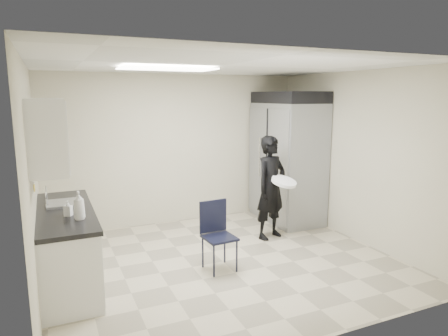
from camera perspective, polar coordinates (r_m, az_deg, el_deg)
name	(u,v)px	position (r m, az deg, el deg)	size (l,w,h in m)	color
floor	(223,261)	(5.59, -0.18, -13.20)	(4.50, 4.50, 0.00)	#B8AD90
ceiling	(223,66)	(5.14, -0.19, 14.43)	(4.50, 4.50, 0.00)	silver
back_wall	(177,149)	(7.07, -6.74, 2.66)	(4.50, 4.50, 0.00)	beige
left_wall	(33,183)	(4.79, -25.68, -1.92)	(4.00, 4.00, 0.00)	beige
right_wall	(357,157)	(6.44, 18.46, 1.47)	(4.00, 4.00, 0.00)	beige
ceiling_panel	(167,69)	(5.31, -8.11, 13.88)	(1.20, 0.60, 0.02)	white
lower_counter	(67,248)	(5.21, -21.52, -10.63)	(0.60, 1.90, 0.86)	silver
countertop	(64,212)	(5.08, -21.86, -5.82)	(0.64, 1.95, 0.05)	black
sink	(65,207)	(5.32, -21.75, -5.25)	(0.42, 0.40, 0.14)	gray
faucet	(47,197)	(5.28, -24.02, -3.84)	(0.02, 0.02, 0.24)	silver
upper_cabinets	(46,132)	(4.91, -24.05, 4.69)	(0.35, 1.80, 0.75)	silver
towel_dispenser	(42,140)	(6.07, -24.57, 3.61)	(0.22, 0.30, 0.35)	black
notice_sticker_left	(34,188)	(4.90, -25.51, -2.60)	(0.00, 0.12, 0.07)	yellow
notice_sticker_right	(35,188)	(5.10, -25.42, -2.57)	(0.00, 0.12, 0.07)	yellow
commercial_fridge	(288,163)	(7.22, 9.07, 0.76)	(0.80, 1.35, 2.10)	gray
fridge_compressor	(289,97)	(7.13, 9.33, 9.92)	(0.80, 1.35, 0.20)	black
folding_chair	(220,238)	(5.20, -0.65, -9.93)	(0.38, 0.38, 0.86)	black
man_tuxedo	(271,188)	(6.29, 6.74, -2.79)	(0.60, 0.40, 1.62)	black
bucket_lid	(284,182)	(6.11, 8.56, -1.93)	(0.38, 0.38, 0.05)	white
soap_bottle_a	(79,205)	(4.58, -20.01, -5.03)	(0.12, 0.12, 0.31)	white
soap_bottle_b	(68,208)	(4.78, -21.39, -5.35)	(0.08, 0.08, 0.18)	#ADAEB9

